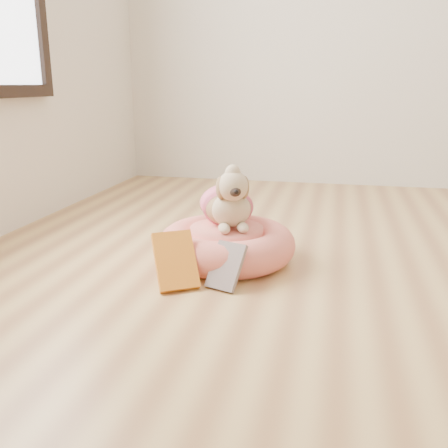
% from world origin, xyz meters
% --- Properties ---
extents(pet_bed, '(0.56, 0.56, 0.14)m').
position_xyz_m(pet_bed, '(-0.87, 0.48, 0.07)').
color(pet_bed, '#FC7262').
rests_on(pet_bed, floor).
extents(dog, '(0.37, 0.43, 0.27)m').
position_xyz_m(dog, '(-0.87, 0.51, 0.28)').
color(dog, brown).
rests_on(dog, pet_bed).
extents(book_yellow, '(0.20, 0.21, 0.19)m').
position_xyz_m(book_yellow, '(-0.99, 0.18, 0.09)').
color(book_yellow, gold).
rests_on(book_yellow, floor).
extents(book_white, '(0.15, 0.15, 0.16)m').
position_xyz_m(book_white, '(-0.81, 0.21, 0.08)').
color(book_white, silver).
rests_on(book_white, floor).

